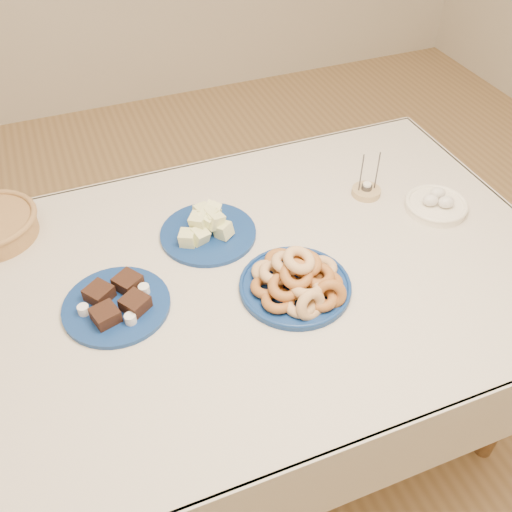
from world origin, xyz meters
name	(u,v)px	position (x,y,z in m)	size (l,w,h in m)	color
ground	(251,420)	(0.00, 0.00, 0.00)	(5.00, 5.00, 0.00)	#997448
dining_table	(250,298)	(0.00, 0.00, 0.64)	(1.71, 1.11, 0.75)	brown
donut_platter	(297,281)	(0.09, -0.11, 0.78)	(0.32, 0.32, 0.13)	navy
melon_plate	(208,227)	(-0.06, 0.18, 0.78)	(0.35, 0.35, 0.10)	navy
brownie_plate	(117,303)	(-0.36, 0.00, 0.77)	(0.34, 0.34, 0.05)	navy
candle_holder	(366,191)	(0.46, 0.19, 0.76)	(0.10, 0.10, 0.15)	tan
egg_bowl	(436,204)	(0.62, 0.04, 0.77)	(0.24, 0.24, 0.06)	white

